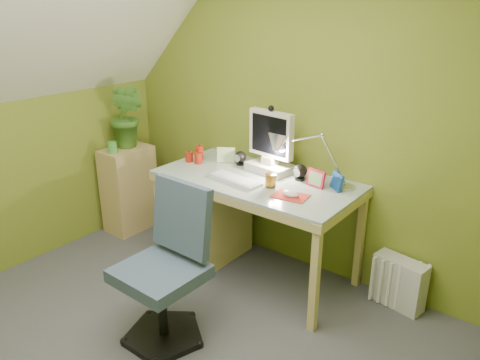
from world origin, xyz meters
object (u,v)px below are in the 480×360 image
Objects in this scene: monitor at (271,138)px; potted_plant at (127,116)px; task_chair at (160,271)px; desk_lamp at (326,148)px; side_ledge at (129,189)px; desk at (256,227)px; radiator at (399,283)px.

monitor is 0.92× the size of potted_plant.
monitor reaches higher than task_chair.
desk_lamp reaches higher than side_ledge.
desk is 0.98m from task_chair.
desk_lamp is (0.45, 0.00, 0.01)m from monitor.
desk is 4.14× the size of radiator.
monitor is 0.96× the size of desk_lamp.
side_ledge is 1.37× the size of potted_plant.
potted_plant reaches higher than desk.
desk is at bearing -83.66° from monitor.
radiator is (1.03, 1.24, -0.31)m from task_chair.
monitor reaches higher than side_ledge.
desk is 2.84× the size of monitor.
task_chair is (0.00, -0.97, 0.09)m from desk.
monitor is at bearing 10.81° from side_ledge.
task_chair is at bearing -90.00° from desk.
monitor is 1.46× the size of radiator.
desk is 0.82m from desk_lamp.
side_ledge is 1.64m from task_chair.
desk is at bearing -155.34° from radiator.
task_chair is 2.74× the size of radiator.
potted_plant is at bearing 90.00° from side_ledge.
desk is 1.52m from potted_plant.
desk_lamp reaches higher than task_chair.
side_ledge is at bearing -161.71° from radiator.
side_ledge is at bearing -90.00° from potted_plant.
desk is 2.62× the size of potted_plant.
side_ledge is (-1.82, -0.26, -0.67)m from desk_lamp.
potted_plant is at bearing 146.50° from task_chair.
monitor reaches higher than desk.
radiator is (2.40, 0.35, -0.21)m from side_ledge.
desk reaches higher than radiator.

